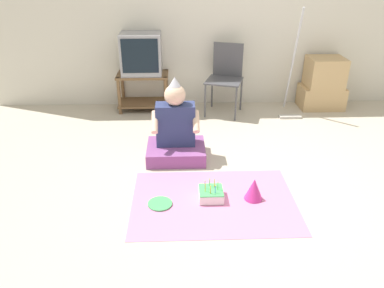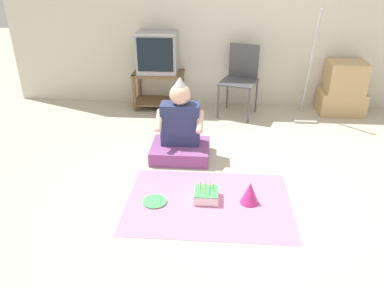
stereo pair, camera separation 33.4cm
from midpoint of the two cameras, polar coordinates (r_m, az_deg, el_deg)
The scene contains 12 objects.
ground_plane at distance 3.37m, azimuth 12.82°, elevation -7.42°, with size 16.00×16.00×0.00m, color #BCB29E.
wall_back at distance 5.06m, azimuth 10.97°, elevation 19.69°, with size 6.40×0.06×2.55m.
tv_stand at distance 5.06m, azimuth -3.17°, elevation 8.65°, with size 0.66×0.40×0.49m.
tv at distance 4.94m, azimuth -3.30°, elevation 13.70°, with size 0.51×0.39×0.52m.
folding_chair at distance 4.86m, azimuth 9.44°, elevation 10.28°, with size 0.55×0.54×0.88m.
cardboard_box_stack at distance 5.28m, azimuth 23.75°, elevation 7.63°, with size 0.57×0.40×0.68m.
dust_mop at distance 4.87m, azimuth 19.20°, elevation 7.93°, with size 0.28×0.38×1.35m.
person_seated at distance 3.75m, azimuth 0.76°, elevation 1.61°, with size 0.58×0.47×0.84m.
party_cloth at distance 3.19m, azimuth 5.58°, elevation -8.91°, with size 1.38×0.97×0.01m.
birthday_cake at distance 3.19m, azimuth 5.23°, elevation -7.84°, with size 0.20×0.20×0.16m.
party_hat_blue at distance 3.18m, azimuth 11.84°, elevation -7.37°, with size 0.16×0.16×0.19m.
paper_plate at distance 3.17m, azimuth -2.68°, elevation -8.82°, with size 0.20×0.20×0.01m.
Camera 2 is at (-0.37, -2.76, 1.85)m, focal length 35.00 mm.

